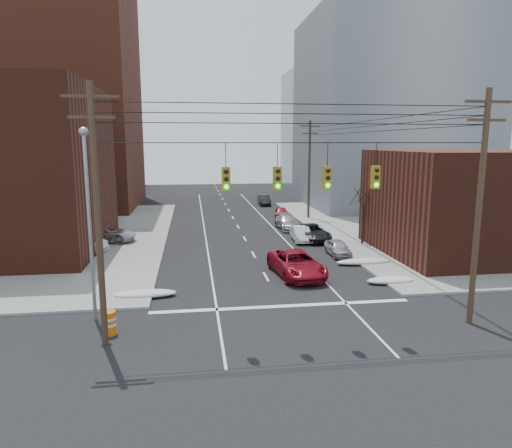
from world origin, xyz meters
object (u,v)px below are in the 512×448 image
object	(u,v)px
parked_car_e	(281,213)
red_pickup	(297,264)
lot_car_a	(78,243)
lot_car_d	(78,222)
parked_car_f	(264,200)
construction_barrel	(109,323)
parked_car_b	(301,234)
parked_car_a	(338,248)
parked_car_d	(288,222)
parked_car_c	(312,232)
lot_car_c	(41,244)
lot_car_b	(106,234)

from	to	relation	value
parked_car_e	red_pickup	bearing A→B (deg)	-91.33
lot_car_a	lot_car_d	size ratio (longest dim) A/B	1.15
lot_car_a	parked_car_f	bearing A→B (deg)	-16.12
lot_car_d	construction_barrel	xyz separation A→B (m)	(7.51, -26.58, -0.27)
parked_car_b	lot_car_d	size ratio (longest dim) A/B	1.01
red_pickup	construction_barrel	distance (m)	13.16
parked_car_e	lot_car_a	xyz separation A→B (m)	(-19.12, -14.85, 0.28)
red_pickup	parked_car_e	xyz separation A→B (m)	(3.53, 23.00, -0.19)
red_pickup	parked_car_a	distance (m)	6.53
lot_car_d	parked_car_a	bearing A→B (deg)	-141.43
parked_car_f	parked_car_e	bearing A→B (deg)	-87.01
parked_car_d	parked_car_f	distance (m)	18.15
parked_car_c	parked_car_d	size ratio (longest dim) A/B	1.05
lot_car_a	construction_barrel	size ratio (longest dim) A/B	4.18
parked_car_f	parked_car_c	bearing A→B (deg)	-86.84
parked_car_c	lot_car_c	xyz separation A→B (m)	(-22.30, -2.01, 0.12)
red_pickup	construction_barrel	size ratio (longest dim) A/B	5.33
red_pickup	parked_car_b	bearing A→B (deg)	68.68
parked_car_e	parked_car_c	bearing A→B (deg)	-80.98
parked_car_c	parked_car_d	bearing A→B (deg)	97.59
parked_car_b	construction_barrel	distance (m)	22.57
red_pickup	parked_car_a	xyz separation A→B (m)	(4.38, 4.84, -0.20)
parked_car_f	lot_car_c	xyz separation A→B (m)	(-21.69, -25.70, 0.14)
red_pickup	parked_car_b	size ratio (longest dim) A/B	1.46
parked_car_f	lot_car_b	bearing A→B (deg)	-125.95
lot_car_a	lot_car_b	bearing A→B (deg)	-2.85
red_pickup	parked_car_a	world-z (taller)	red_pickup
parked_car_a	lot_car_c	distance (m)	23.10
parked_car_d	construction_barrel	bearing A→B (deg)	-120.41
parked_car_e	lot_car_b	distance (m)	20.94
parked_car_b	lot_car_c	bearing A→B (deg)	-172.32
parked_car_c	construction_barrel	bearing A→B (deg)	-131.25
lot_car_a	parked_car_a	bearing A→B (deg)	-79.69
parked_car_c	parked_car_e	bearing A→B (deg)	88.31
parked_car_e	lot_car_c	world-z (taller)	lot_car_c
parked_car_d	red_pickup	bearing A→B (deg)	-101.28
parked_car_b	parked_car_d	world-z (taller)	parked_car_d
lot_car_a	construction_barrel	bearing A→B (deg)	-142.71
parked_car_a	parked_car_f	size ratio (longest dim) A/B	0.84
red_pickup	lot_car_c	size ratio (longest dim) A/B	1.24
parked_car_b	lot_car_c	size ratio (longest dim) A/B	0.85
red_pickup	parked_car_c	xyz separation A→B (m)	(3.88, 10.57, -0.10)
parked_car_f	parked_car_d	bearing A→B (deg)	-89.76
parked_car_b	lot_car_b	bearing A→B (deg)	178.19
lot_car_b	lot_car_c	size ratio (longest dim) A/B	1.08
parked_car_d	construction_barrel	world-z (taller)	parked_car_d
parked_car_e	parked_car_f	world-z (taller)	parked_car_f
parked_car_e	construction_barrel	distance (m)	33.95
parked_car_b	parked_car_d	size ratio (longest dim) A/B	0.82
parked_car_a	parked_car_c	size ratio (longest dim) A/B	0.70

